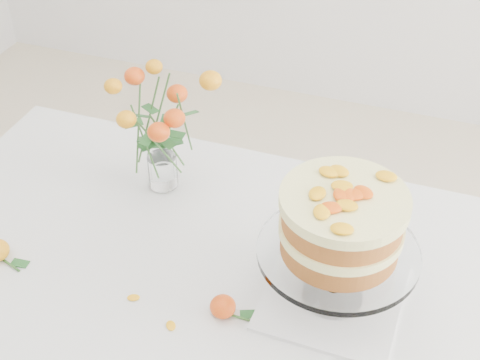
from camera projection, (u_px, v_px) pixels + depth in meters
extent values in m
cube|color=tan|center=(208.00, 287.00, 1.40)|extent=(1.40, 0.90, 0.04)
cylinder|color=tan|center=(69.00, 235.00, 2.07)|extent=(0.06, 0.06, 0.71)
cube|color=silver|center=(207.00, 280.00, 1.39)|extent=(1.42, 0.92, 0.01)
cube|color=silver|center=(272.00, 186.00, 1.79)|extent=(1.42, 0.01, 0.20)
cube|color=silver|center=(332.00, 298.00, 1.34)|extent=(0.27, 0.27, 0.01)
cylinder|color=white|center=(335.00, 272.00, 1.29)|extent=(0.03, 0.03, 0.10)
cylinder|color=white|center=(338.00, 251.00, 1.26)|extent=(0.31, 0.31, 0.01)
cylinder|color=#9F6023|center=(340.00, 240.00, 1.24)|extent=(0.23, 0.23, 0.04)
cylinder|color=#FFFEA4|center=(341.00, 228.00, 1.22)|extent=(0.24, 0.24, 0.02)
cylinder|color=#9F6023|center=(343.00, 214.00, 1.20)|extent=(0.23, 0.23, 0.04)
cylinder|color=#FFFEA4|center=(345.00, 200.00, 1.18)|extent=(0.24, 0.24, 0.02)
cylinder|color=white|center=(164.00, 185.00, 1.62)|extent=(0.06, 0.06, 0.01)
cylinder|color=white|center=(163.00, 170.00, 1.60)|extent=(0.07, 0.07, 0.08)
cylinder|color=#315C25|center=(10.00, 265.00, 1.41)|extent=(0.06, 0.03, 0.01)
ellipsoid|color=red|center=(223.00, 307.00, 1.30)|extent=(0.05, 0.05, 0.04)
cylinder|color=#315C25|center=(240.00, 318.00, 1.30)|extent=(0.06, 0.01, 0.01)
ellipsoid|color=#FFAC10|center=(134.00, 298.00, 1.34)|extent=(0.03, 0.02, 0.00)
ellipsoid|color=#FFAC10|center=(171.00, 326.00, 1.29)|extent=(0.03, 0.02, 0.00)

